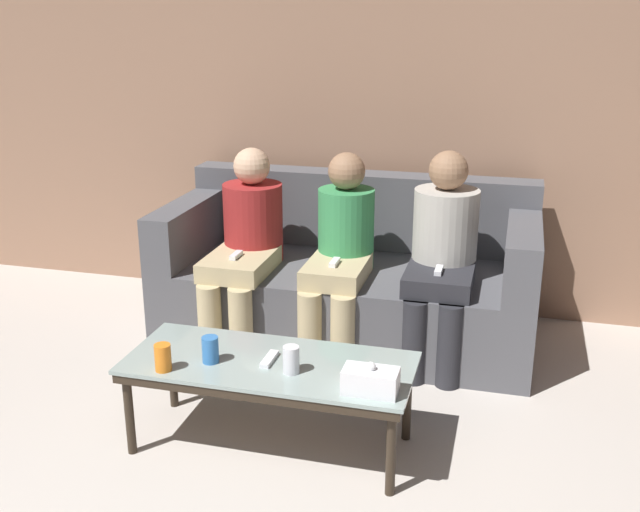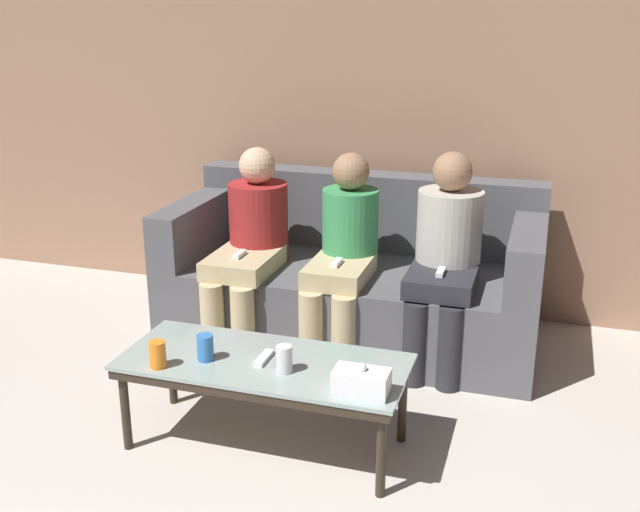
% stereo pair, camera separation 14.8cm
% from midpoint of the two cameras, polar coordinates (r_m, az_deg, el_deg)
% --- Properties ---
extents(wall_back, '(12.00, 0.06, 2.60)m').
position_cam_midpoint_polar(wall_back, '(4.72, 5.49, 11.48)').
color(wall_back, '#9E755B').
rests_on(wall_back, ground_plane).
extents(couch, '(2.12, 0.97, 0.91)m').
position_cam_midpoint_polar(couch, '(4.42, 3.59, -1.89)').
color(couch, '#515156').
rests_on(couch, ground_plane).
extents(coffee_table, '(1.25, 0.52, 0.42)m').
position_cam_midpoint_polar(coffee_table, '(3.28, -2.98, -8.58)').
color(coffee_table, '#8C9E99').
rests_on(coffee_table, ground_plane).
extents(cup_near_left, '(0.07, 0.07, 0.12)m').
position_cam_midpoint_polar(cup_near_left, '(3.26, -7.45, -6.95)').
color(cup_near_left, '#3372BF').
rests_on(cup_near_left, coffee_table).
extents(cup_near_right, '(0.07, 0.07, 0.12)m').
position_cam_midpoint_polar(cup_near_right, '(3.23, -10.98, -7.39)').
color(cup_near_right, orange).
rests_on(cup_near_right, coffee_table).
extents(cup_far_center, '(0.07, 0.07, 0.12)m').
position_cam_midpoint_polar(cup_far_center, '(3.14, -1.39, -7.87)').
color(cup_far_center, silver).
rests_on(cup_far_center, coffee_table).
extents(tissue_box, '(0.22, 0.12, 0.13)m').
position_cam_midpoint_polar(tissue_box, '(2.99, 4.60, -9.53)').
color(tissue_box, white).
rests_on(tissue_box, coffee_table).
extents(game_remote, '(0.04, 0.15, 0.02)m').
position_cam_midpoint_polar(game_remote, '(3.26, -2.99, -7.78)').
color(game_remote, white).
rests_on(game_remote, coffee_table).
extents(seated_person_left_end, '(0.34, 0.72, 1.11)m').
position_cam_midpoint_polar(seated_person_left_end, '(4.28, -4.30, 1.28)').
color(seated_person_left_end, tan).
rests_on(seated_person_left_end, ground_plane).
extents(seated_person_mid_left, '(0.32, 0.67, 1.11)m').
position_cam_midpoint_polar(seated_person_mid_left, '(4.12, 2.89, 0.55)').
color(seated_person_mid_left, tan).
rests_on(seated_person_mid_left, ground_plane).
extents(seated_person_mid_right, '(0.35, 0.66, 1.15)m').
position_cam_midpoint_polar(seated_person_mid_right, '(4.04, 10.59, 0.27)').
color(seated_person_mid_right, '#28282D').
rests_on(seated_person_mid_right, ground_plane).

